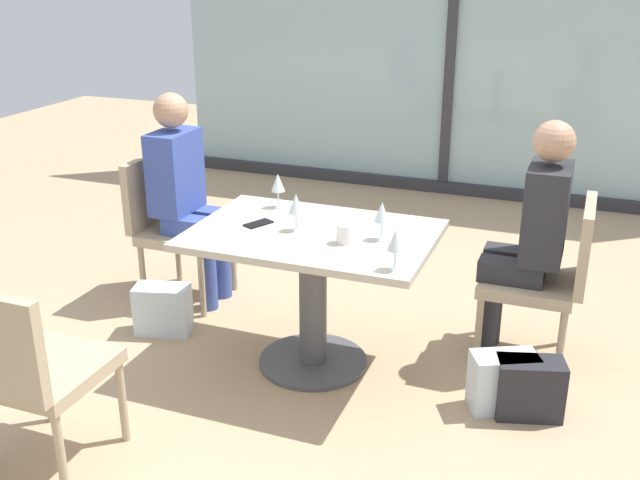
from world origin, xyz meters
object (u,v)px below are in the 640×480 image
at_px(dining_table_main, 313,270).
at_px(wine_glass_0, 278,183).
at_px(person_far_right, 531,231).
at_px(coffee_cup, 344,234).
at_px(chair_far_left, 172,220).
at_px(chair_front_left, 26,365).
at_px(handbag_0, 529,388).
at_px(chair_far_right, 549,272).
at_px(wine_glass_3, 396,241).
at_px(person_far_left, 185,189).
at_px(wine_glass_1, 382,213).
at_px(cell_phone_on_table, 258,224).
at_px(handbag_1, 163,309).
at_px(handbag_2, 503,382).
at_px(wine_glass_2, 296,205).

relative_size(dining_table_main, wine_glass_0, 6.33).
xyz_separation_m(person_far_right, coffee_cup, (-0.79, -0.56, 0.08)).
bearing_deg(chair_far_left, chair_front_left, -77.66).
bearing_deg(handbag_0, chair_far_left, 149.61).
bearing_deg(coffee_cup, dining_table_main, 155.70).
relative_size(dining_table_main, chair_far_right, 1.35).
bearing_deg(wine_glass_3, person_far_left, 152.31).
height_order(chair_far_left, wine_glass_3, wine_glass_3).
bearing_deg(wine_glass_1, handbag_0, -7.18).
xyz_separation_m(coffee_cup, handbag_0, (0.90, 0.01, -0.64)).
height_order(person_far_left, cell_phone_on_table, person_far_left).
xyz_separation_m(dining_table_main, chair_far_left, (-1.09, 0.47, -0.03)).
height_order(wine_glass_1, handbag_0, wine_glass_1).
bearing_deg(handbag_1, chair_front_left, -97.23).
bearing_deg(handbag_0, coffee_cup, 164.25).
bearing_deg(chair_front_left, person_far_right, 44.17).
relative_size(person_far_right, cell_phone_on_table, 8.75).
bearing_deg(person_far_left, chair_front_left, -81.29).
relative_size(chair_far_right, person_far_left, 0.69).
distance_m(dining_table_main, handbag_1, 0.99).
distance_m(chair_front_left, handbag_0, 2.16).
bearing_deg(person_far_left, cell_phone_on_table, -34.05).
bearing_deg(cell_phone_on_table, person_far_right, 46.12).
distance_m(chair_far_left, person_far_right, 2.09).
height_order(wine_glass_3, coffee_cup, wine_glass_3).
distance_m(wine_glass_1, handbag_2, 0.96).
relative_size(dining_table_main, handbag_1, 3.90).
xyz_separation_m(person_far_left, wine_glass_3, (1.48, -0.78, 0.16)).
bearing_deg(handbag_1, handbag_0, -18.33).
bearing_deg(wine_glass_3, handbag_0, 21.02).
height_order(coffee_cup, handbag_2, coffee_cup).
distance_m(person_far_left, wine_glass_0, 0.72).
distance_m(wine_glass_3, handbag_1, 1.61).
distance_m(chair_front_left, person_far_left, 1.70).
distance_m(wine_glass_1, cell_phone_on_table, 0.64).
bearing_deg(dining_table_main, coffee_cup, -24.30).
bearing_deg(chair_far_right, person_far_right, -180.00).
relative_size(cell_phone_on_table, handbag_0, 0.48).
xyz_separation_m(chair_far_right, coffee_cup, (-0.90, -0.56, 0.28)).
xyz_separation_m(wine_glass_0, wine_glass_2, (0.22, -0.29, 0.00)).
relative_size(wine_glass_3, handbag_1, 0.62).
bearing_deg(cell_phone_on_table, wine_glass_0, 118.86).
height_order(wine_glass_0, handbag_1, wine_glass_0).
xyz_separation_m(person_far_right, cell_phone_on_table, (-1.27, -0.47, 0.03)).
bearing_deg(coffee_cup, wine_glass_0, 143.56).
relative_size(wine_glass_0, wine_glass_3, 1.00).
bearing_deg(coffee_cup, handbag_1, 174.44).
height_order(chair_front_left, cell_phone_on_table, chair_front_left).
bearing_deg(handbag_0, person_far_left, 148.90).
bearing_deg(wine_glass_1, handbag_1, 179.80).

